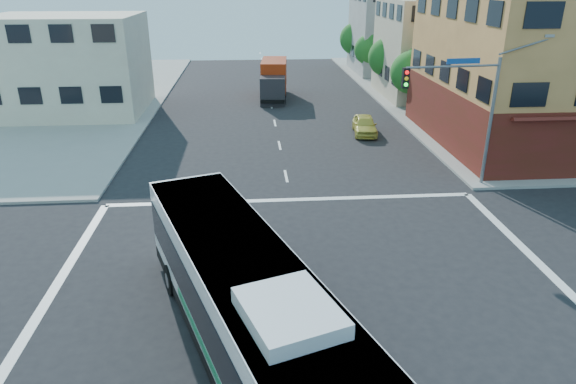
{
  "coord_description": "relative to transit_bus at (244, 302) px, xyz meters",
  "views": [
    {
      "loc": [
        -2.08,
        -14.99,
        10.68
      ],
      "look_at": [
        -0.54,
        4.63,
        2.48
      ],
      "focal_mm": 32.0,
      "sensor_mm": 36.0,
      "label": 1
    }
  ],
  "objects": [
    {
      "name": "parked_car",
      "position": [
        8.87,
        23.7,
        -1.23
      ],
      "size": [
        2.07,
        4.2,
        1.38
      ],
      "primitive_type": "imported",
      "rotation": [
        0.0,
        0.0,
        -0.11
      ],
      "color": "#D2C54B",
      "rests_on": "ground"
    },
    {
      "name": "street_tree_d",
      "position": [
        14.3,
        54.23,
        1.96
      ],
      "size": [
        4.0,
        4.0,
        6.03
      ],
      "color": "#3C2415",
      "rests_on": "ground"
    },
    {
      "name": "box_truck",
      "position": [
        2.82,
        36.58,
        -0.23
      ],
      "size": [
        2.93,
        7.92,
        3.49
      ],
      "rotation": [
        0.0,
        0.0,
        -0.09
      ],
      "color": "#242428",
      "rests_on": "ground"
    },
    {
      "name": "signal_mast_ne",
      "position": [
        11.47,
        12.92,
        3.06
      ],
      "size": [
        7.91,
        1.13,
        8.07
      ],
      "color": "slate",
      "rests_on": "ground"
    },
    {
      "name": "street_tree_a",
      "position": [
        14.3,
        30.23,
        1.67
      ],
      "size": [
        3.6,
        3.6,
        5.53
      ],
      "color": "#3C2415",
      "rests_on": "ground"
    },
    {
      "name": "transit_bus",
      "position": [
        0.0,
        0.0,
        0.0
      ],
      "size": [
        7.09,
        13.43,
        3.92
      ],
      "rotation": [
        0.0,
        0.0,
        0.34
      ],
      "color": "black",
      "rests_on": "ground"
    },
    {
      "name": "ground",
      "position": [
        2.39,
        2.3,
        -1.92
      ],
      "size": [
        120.0,
        120.0,
        0.0
      ],
      "primitive_type": "plane",
      "color": "black",
      "rests_on": "ground"
    },
    {
      "name": "building_east_near",
      "position": [
        19.37,
        36.28,
        2.59
      ],
      "size": [
        12.06,
        10.06,
        9.0
      ],
      "color": "#BAA88E",
      "rests_on": "ground"
    },
    {
      "name": "street_tree_b",
      "position": [
        14.3,
        38.23,
        1.83
      ],
      "size": [
        3.8,
        3.8,
        5.79
      ],
      "color": "#3C2415",
      "rests_on": "ground"
    },
    {
      "name": "building_west",
      "position": [
        -14.63,
        32.28,
        2.09
      ],
      "size": [
        12.06,
        10.06,
        8.0
      ],
      "color": "beige",
      "rests_on": "ground"
    },
    {
      "name": "street_tree_c",
      "position": [
        14.3,
        46.23,
        1.54
      ],
      "size": [
        3.4,
        3.4,
        5.29
      ],
      "color": "#3C2415",
      "rests_on": "ground"
    },
    {
      "name": "building_east_far",
      "position": [
        19.37,
        50.28,
        3.09
      ],
      "size": [
        12.06,
        10.06,
        10.0
      ],
      "color": "#9D9E98",
      "rests_on": "ground"
    }
  ]
}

